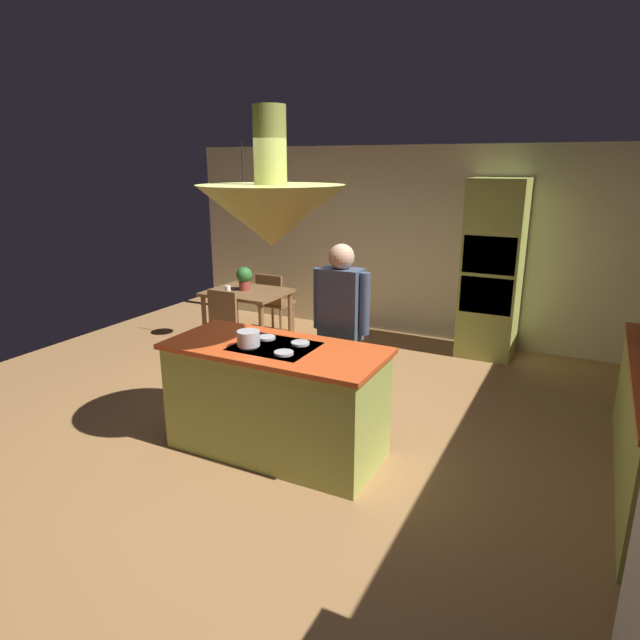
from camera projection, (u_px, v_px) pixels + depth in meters
ground at (289, 440)px, 4.76m from camera, size 8.16×8.16×0.00m
wall_back at (415, 243)px, 7.36m from camera, size 6.80×0.10×2.55m
kitchen_island at (276, 399)px, 4.46m from camera, size 1.78×0.81×0.95m
oven_tower at (492, 270)px, 6.59m from camera, size 0.66×0.62×2.16m
dining_table at (247, 300)px, 6.95m from camera, size 0.98×0.80×0.76m
person_at_island at (341, 325)px, 4.79m from camera, size 0.53×0.22×1.67m
range_hood at (272, 212)px, 4.04m from camera, size 1.10×1.10×1.00m
pendant_light_over_table at (244, 202)px, 6.61m from camera, size 0.32×0.32×0.82m
chair_facing_island at (218, 323)px, 6.45m from camera, size 0.40×0.40×0.87m
chair_by_back_wall at (273, 300)px, 7.52m from camera, size 0.40×0.40×0.87m
potted_plant_on_table at (244, 277)px, 6.91m from camera, size 0.20×0.20×0.30m
cup_on_table at (228, 289)px, 6.79m from camera, size 0.07×0.07×0.09m
cooking_pot_on_cooktop at (248, 338)px, 4.27m from camera, size 0.18×0.18×0.12m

